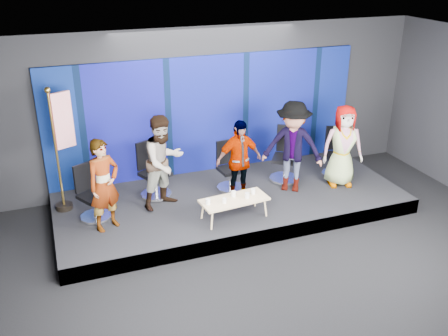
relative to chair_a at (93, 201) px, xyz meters
The scene contains 21 objects.
ground 3.81m from the chair_a, 43.00° to the right, with size 10.00×10.00×0.00m, color black.
room_walls 4.15m from the chair_a, 43.00° to the right, with size 10.02×8.02×3.51m.
riser 2.79m from the chair_a, ahead, with size 7.00×3.00×0.30m, color black.
backdrop 3.22m from the chair_a, 26.91° to the left, with size 7.00×0.08×2.60m, color #061C4E.
chair_a is the anchor object (origin of this frame).
panelist_a 0.71m from the chair_a, 67.35° to the right, with size 0.62×0.41×1.70m, color black.
chair_b 1.38m from the chair_a, 21.81° to the left, with size 0.85×0.85×1.14m.
panelist_b 1.50m from the chair_a, ahead, with size 0.90×0.70×1.85m, color black.
chair_c 2.85m from the chair_a, ahead, with size 0.63×0.63×1.02m.
panelist_c 2.89m from the chair_a, ahead, with size 0.97×0.40×1.66m, color black.
chair_d 4.15m from the chair_a, ahead, with size 0.93×0.93×1.18m.
panelist_d 4.07m from the chair_a, ahead, with size 1.24×0.71×1.91m, color black.
chair_e 5.32m from the chair_a, ahead, with size 0.75×0.75×1.08m.
panelist_e 5.17m from the chair_a, ahead, with size 0.85×0.56×1.75m, color black.
coffee_table 2.64m from the chair_a, 20.51° to the right, with size 1.31×0.65×0.39m.
mug_a 2.17m from the chair_a, 26.04° to the right, with size 0.09×0.09×0.11m, color silver.
mug_b 2.46m from the chair_a, 24.05° to the right, with size 0.08×0.08×0.09m, color silver.
mug_c 2.63m from the chair_a, 18.17° to the right, with size 0.09×0.09×0.11m, color silver.
mug_d 2.88m from the chair_a, 19.68° to the right, with size 0.09×0.09×0.10m, color silver.
mug_e 3.01m from the chair_a, 16.35° to the right, with size 0.09×0.09×0.10m, color silver.
flag_stand 1.17m from the chair_a, 123.82° to the left, with size 0.54×0.34×2.43m.
Camera 1 is at (-3.32, -6.03, 4.94)m, focal length 40.00 mm.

